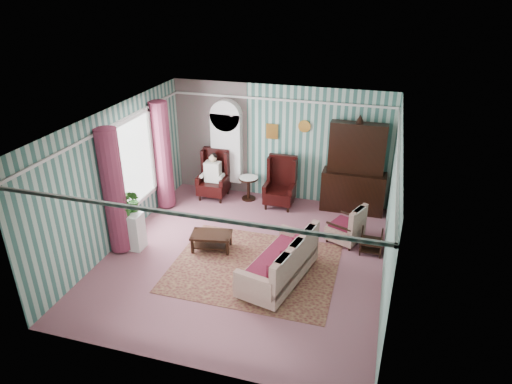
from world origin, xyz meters
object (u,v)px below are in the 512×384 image
(nest_table, at_px, (371,241))
(floral_armchair, at_px, (346,219))
(dresser_hutch, at_px, (355,166))
(seated_woman, at_px, (213,176))
(plant_stand, at_px, (130,231))
(bookcase, at_px, (227,153))
(round_side_table, at_px, (249,188))
(coffee_table, at_px, (212,242))
(wingback_right, at_px, (280,183))
(sofa, at_px, (278,258))
(wingback_left, at_px, (213,175))

(nest_table, relative_size, floral_armchair, 0.51)
(dresser_hutch, xyz_separation_m, seated_woman, (-3.50, -0.27, -0.59))
(seated_woman, bearing_deg, nest_table, -20.85)
(nest_table, distance_m, plant_stand, 5.02)
(bookcase, relative_size, round_side_table, 3.73)
(plant_stand, bearing_deg, floral_armchair, 19.37)
(round_side_table, distance_m, coffee_table, 2.51)
(bookcase, height_order, seated_woman, bookcase)
(seated_woman, distance_m, plant_stand, 2.87)
(dresser_hutch, relative_size, wingback_right, 1.89)
(wingback_right, xyz_separation_m, sofa, (0.70, -3.01, -0.14))
(floral_armchair, bearing_deg, nest_table, -96.14)
(round_side_table, height_order, sofa, sofa)
(sofa, bearing_deg, bookcase, 46.07)
(wingback_left, height_order, plant_stand, wingback_left)
(nest_table, bearing_deg, dresser_hutch, 107.39)
(wingback_right, relative_size, nest_table, 2.31)
(dresser_hutch, height_order, wingback_left, dresser_hutch)
(round_side_table, xyz_separation_m, sofa, (1.55, -3.16, 0.19))
(dresser_hutch, distance_m, plant_stand, 5.31)
(nest_table, distance_m, floral_armchair, 0.70)
(dresser_hutch, height_order, round_side_table, dresser_hutch)
(wingback_right, bearing_deg, sofa, -76.92)
(dresser_hutch, relative_size, floral_armchair, 2.21)
(dresser_hutch, height_order, coffee_table, dresser_hutch)
(plant_stand, distance_m, coffee_table, 1.72)
(wingback_left, xyz_separation_m, nest_table, (4.07, -1.55, -0.35))
(wingback_right, distance_m, round_side_table, 0.92)
(coffee_table, bearing_deg, seated_woman, 110.05)
(seated_woman, bearing_deg, wingback_left, 0.00)
(dresser_hutch, relative_size, wingback_left, 1.89)
(wingback_right, height_order, plant_stand, wingback_right)
(wingback_right, height_order, seated_woman, wingback_right)
(nest_table, distance_m, coffee_table, 3.31)
(wingback_right, distance_m, seated_woman, 1.75)
(dresser_hutch, distance_m, sofa, 3.51)
(wingback_left, relative_size, plant_stand, 1.56)
(coffee_table, bearing_deg, round_side_table, 89.06)
(nest_table, xyz_separation_m, coffee_table, (-3.21, -0.80, -0.08))
(round_side_table, bearing_deg, bookcase, 159.73)
(seated_woman, height_order, plant_stand, seated_woman)
(seated_woman, bearing_deg, dresser_hutch, 4.41)
(nest_table, relative_size, sofa, 0.28)
(floral_armchair, bearing_deg, sofa, 171.83)
(sofa, distance_m, floral_armchair, 2.06)
(dresser_hutch, bearing_deg, seated_woman, -175.59)
(dresser_hutch, height_order, wingback_right, dresser_hutch)
(wingback_left, bearing_deg, bookcase, 57.34)
(bookcase, height_order, floral_armchair, bookcase)
(bookcase, distance_m, wingback_right, 1.63)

